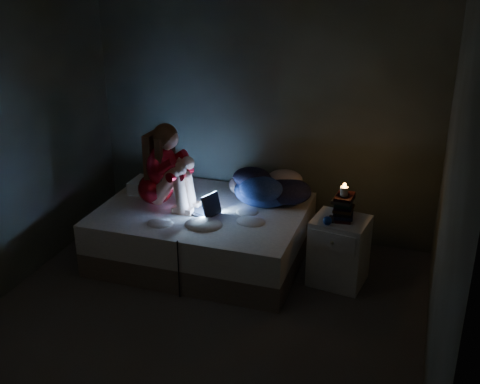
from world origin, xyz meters
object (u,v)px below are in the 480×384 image
at_px(bed, 203,233).
at_px(woman, 155,165).
at_px(laptop, 200,201).
at_px(phone, 332,220).
at_px(nightstand, 339,251).
at_px(candle, 344,189).

xyz_separation_m(bed, woman, (-0.45, -0.07, 0.69)).
bearing_deg(laptop, phone, 20.60).
bearing_deg(laptop, woman, -162.87).
distance_m(bed, woman, 0.83).
height_order(nightstand, candle, candle).
xyz_separation_m(laptop, nightstand, (1.33, 0.05, -0.33)).
relative_size(bed, candle, 24.33).
bearing_deg(woman, nightstand, 4.16).
height_order(bed, laptop, laptop).
xyz_separation_m(bed, candle, (1.35, -0.03, 0.66)).
distance_m(nightstand, candle, 0.61).
bearing_deg(bed, nightstand, -1.87).
distance_m(nightstand, phone, 0.34).
bearing_deg(phone, nightstand, 28.08).
relative_size(laptop, nightstand, 0.52).
bearing_deg(nightstand, phone, -138.30).
bearing_deg(bed, laptop, -79.41).
bearing_deg(nightstand, woman, -170.65).
height_order(bed, woman, woman).
bearing_deg(candle, bed, 178.57).
distance_m(candle, phone, 0.30).
bearing_deg(candle, nightstand, -119.38).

